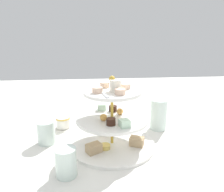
{
  "coord_description": "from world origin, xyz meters",
  "views": [
    {
      "loc": [
        0.7,
        -0.07,
        0.39
      ],
      "look_at": [
        0.0,
        0.0,
        0.18
      ],
      "focal_mm": 34.86,
      "sensor_mm": 36.0,
      "label": 1
    }
  ],
  "objects_px": {
    "water_glass_short_left": "(46,132)",
    "teacup_with_saucer": "(63,123)",
    "butter_knife_right": "(103,116)",
    "water_glass_tall_right": "(159,115)",
    "tiered_serving_stand": "(112,124)",
    "butter_knife_left": "(189,181)",
    "water_glass_mid_back": "(66,162)"
  },
  "relations": [
    {
      "from": "tiered_serving_stand",
      "to": "butter_knife_right",
      "type": "distance_m",
      "value": 0.3
    },
    {
      "from": "tiered_serving_stand",
      "to": "butter_knife_right",
      "type": "relative_size",
      "value": 1.8
    },
    {
      "from": "water_glass_mid_back",
      "to": "water_glass_tall_right",
      "type": "bearing_deg",
      "value": 128.82
    },
    {
      "from": "water_glass_short_left",
      "to": "butter_knife_right",
      "type": "relative_size",
      "value": 0.5
    },
    {
      "from": "butter_knife_left",
      "to": "water_glass_mid_back",
      "type": "distance_m",
      "value": 0.34
    },
    {
      "from": "water_glass_short_left",
      "to": "teacup_with_saucer",
      "type": "bearing_deg",
      "value": 160.08
    },
    {
      "from": "teacup_with_saucer",
      "to": "butter_knife_left",
      "type": "distance_m",
      "value": 0.54
    },
    {
      "from": "teacup_with_saucer",
      "to": "water_glass_mid_back",
      "type": "distance_m",
      "value": 0.33
    },
    {
      "from": "tiered_serving_stand",
      "to": "teacup_with_saucer",
      "type": "bearing_deg",
      "value": -130.57
    },
    {
      "from": "tiered_serving_stand",
      "to": "water_glass_tall_right",
      "type": "relative_size",
      "value": 2.41
    },
    {
      "from": "water_glass_short_left",
      "to": "butter_knife_left",
      "type": "height_order",
      "value": "water_glass_short_left"
    },
    {
      "from": "water_glass_tall_right",
      "to": "water_glass_short_left",
      "type": "relative_size",
      "value": 1.51
    },
    {
      "from": "water_glass_short_left",
      "to": "tiered_serving_stand",
      "type": "bearing_deg",
      "value": 80.43
    },
    {
      "from": "tiered_serving_stand",
      "to": "teacup_with_saucer",
      "type": "xyz_separation_m",
      "value": [
        -0.16,
        -0.19,
        -0.06
      ]
    },
    {
      "from": "butter_knife_left",
      "to": "butter_knife_right",
      "type": "relative_size",
      "value": 1.0
    },
    {
      "from": "teacup_with_saucer",
      "to": "butter_knife_right",
      "type": "xyz_separation_m",
      "value": [
        -0.13,
        0.17,
        -0.02
      ]
    },
    {
      "from": "water_glass_tall_right",
      "to": "butter_knife_left",
      "type": "xyz_separation_m",
      "value": [
        0.34,
        -0.02,
        -0.06
      ]
    },
    {
      "from": "water_glass_short_left",
      "to": "butter_knife_left",
      "type": "xyz_separation_m",
      "value": [
        0.26,
        0.42,
        -0.04
      ]
    },
    {
      "from": "tiered_serving_stand",
      "to": "butter_knife_left",
      "type": "relative_size",
      "value": 1.8
    },
    {
      "from": "teacup_with_saucer",
      "to": "tiered_serving_stand",
      "type": "bearing_deg",
      "value": 49.43
    },
    {
      "from": "teacup_with_saucer",
      "to": "water_glass_mid_back",
      "type": "relative_size",
      "value": 1.07
    },
    {
      "from": "water_glass_tall_right",
      "to": "butter_knife_right",
      "type": "xyz_separation_m",
      "value": [
        -0.17,
        -0.23,
        -0.06
      ]
    },
    {
      "from": "tiered_serving_stand",
      "to": "water_glass_tall_right",
      "type": "height_order",
      "value": "tiered_serving_stand"
    },
    {
      "from": "tiered_serving_stand",
      "to": "butter_knife_left",
      "type": "bearing_deg",
      "value": 40.56
    },
    {
      "from": "butter_knife_left",
      "to": "teacup_with_saucer",
      "type": "bearing_deg",
      "value": 94.4
    },
    {
      "from": "teacup_with_saucer",
      "to": "butter_knife_right",
      "type": "distance_m",
      "value": 0.22
    },
    {
      "from": "teacup_with_saucer",
      "to": "butter_knife_left",
      "type": "bearing_deg",
      "value": 44.69
    },
    {
      "from": "water_glass_short_left",
      "to": "butter_knife_left",
      "type": "bearing_deg",
      "value": 58.55
    },
    {
      "from": "water_glass_short_left",
      "to": "teacup_with_saucer",
      "type": "relative_size",
      "value": 0.94
    },
    {
      "from": "water_glass_short_left",
      "to": "water_glass_tall_right",
      "type": "bearing_deg",
      "value": 100.63
    },
    {
      "from": "teacup_with_saucer",
      "to": "butter_knife_left",
      "type": "height_order",
      "value": "teacup_with_saucer"
    },
    {
      "from": "butter_knife_left",
      "to": "tiered_serving_stand",
      "type": "bearing_deg",
      "value": 90.26
    }
  ]
}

